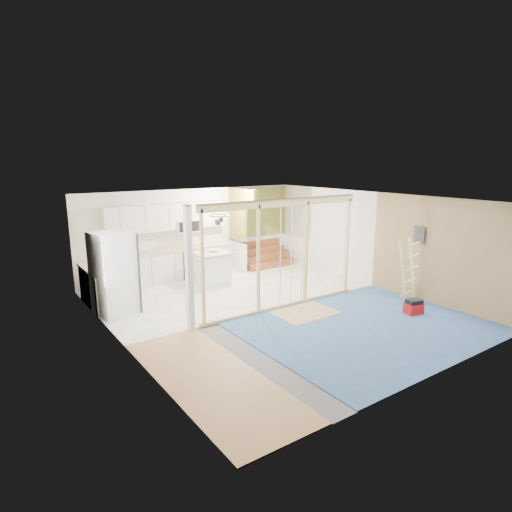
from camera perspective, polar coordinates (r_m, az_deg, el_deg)
room at (r=9.74m, az=2.24°, el=-0.02°), size 7.01×8.01×2.61m
floor_overlays at (r=10.19m, az=2.30°, el=-6.99°), size 7.00×8.00×0.03m
stud_frame at (r=9.52m, az=0.95°, el=1.57°), size 4.66×0.14×2.60m
base_cabinets at (r=12.07m, az=-13.70°, el=-1.93°), size 4.45×2.24×0.93m
upper_cabinets at (r=12.51m, az=-11.50°, el=5.02°), size 3.60×0.41×0.85m
green_partition at (r=13.89m, az=-0.10°, el=2.38°), size 2.25×1.51×2.60m
pot_rack at (r=11.01m, az=-4.96°, el=5.12°), size 0.52×0.52×0.72m
sheathing_panel at (r=10.98m, az=23.52°, el=0.38°), size 0.02×4.00×2.60m
electrical_panel at (r=11.19m, az=20.95°, el=2.65°), size 0.04×0.30×0.40m
ceiling_light at (r=12.79m, az=-0.81°, el=8.68°), size 0.32×0.32×0.08m
fridge at (r=10.14m, az=-18.39°, el=-2.22°), size 0.97×0.94×1.90m
island at (r=12.08m, az=-6.03°, el=-1.65°), size 0.94×0.94×0.92m
bowl at (r=12.04m, az=-5.56°, el=0.73°), size 0.34×0.34×0.06m
soap_bottle_a at (r=11.95m, az=-18.38°, el=0.62°), size 0.11×0.11×0.29m
soap_bottle_b at (r=13.00m, az=-6.84°, el=1.97°), size 0.12×0.12×0.21m
toolbox at (r=10.43m, az=20.27°, el=-6.42°), size 0.43×0.36×0.35m
ladder at (r=11.07m, az=19.69°, el=-1.70°), size 0.87×0.11×1.62m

